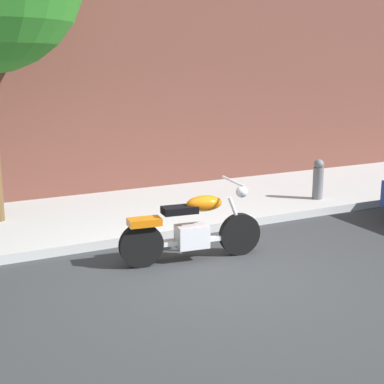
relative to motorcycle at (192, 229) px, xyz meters
name	(u,v)px	position (x,y,z in m)	size (l,w,h in m)	color
ground_plane	(214,274)	(0.01, -0.61, -0.46)	(60.00, 60.00, 0.00)	#303335
sidewalk	(127,213)	(0.01, 2.54, -0.39)	(22.00, 3.05, 0.14)	#ACACAC
motorcycle	(192,229)	(0.00, 0.00, 0.00)	(2.06, 0.70, 1.11)	black
fire_hydrant	(318,183)	(3.55, 1.63, 0.00)	(0.20, 0.20, 0.91)	slate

